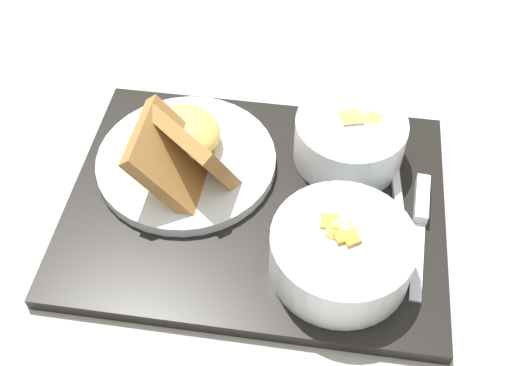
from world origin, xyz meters
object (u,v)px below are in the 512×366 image
object	(u,v)px
bowl_soup	(350,137)
knife	(421,211)
spoon	(400,219)
plate_main	(185,152)
bowl_salad	(341,251)

from	to	relation	value
bowl_soup	knife	xyz separation A→B (m)	(-0.08, 0.07, -0.03)
spoon	plate_main	bearing A→B (deg)	-105.93
spoon	bowl_salad	bearing A→B (deg)	-47.43
bowl_salad	knife	bearing A→B (deg)	-135.38
bowl_salad	plate_main	xyz separation A→B (m)	(0.19, -0.11, -0.01)
bowl_soup	plate_main	bearing A→B (deg)	13.63
bowl_soup	spoon	size ratio (longest dim) A/B	0.84
knife	spoon	world-z (taller)	knife
bowl_salad	bowl_soup	bearing A→B (deg)	-89.29
spoon	knife	bearing A→B (deg)	114.17
bowl_soup	plate_main	distance (m)	0.19
knife	spoon	xyz separation A→B (m)	(0.02, 0.01, -0.00)
bowl_soup	knife	distance (m)	0.12
knife	spoon	bearing A→B (deg)	-56.99
bowl_soup	bowl_salad	bearing A→B (deg)	90.71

